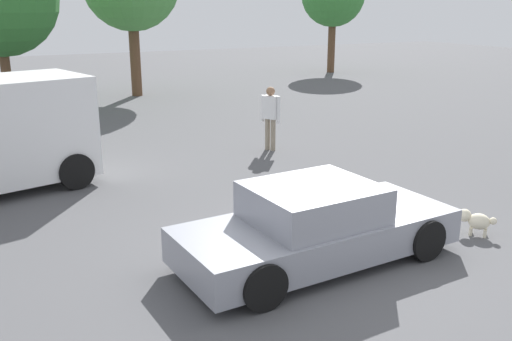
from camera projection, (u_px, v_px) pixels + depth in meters
ground_plane at (323, 260)px, 8.57m from camera, size 80.00×80.00×0.00m
sedan_foreground at (316, 226)px, 8.41m from camera, size 4.37×2.02×1.21m
dog at (476, 220)px, 9.47m from camera, size 0.47×0.52×0.43m
pedestrian at (270, 113)px, 14.82m from camera, size 0.41×0.50×1.69m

